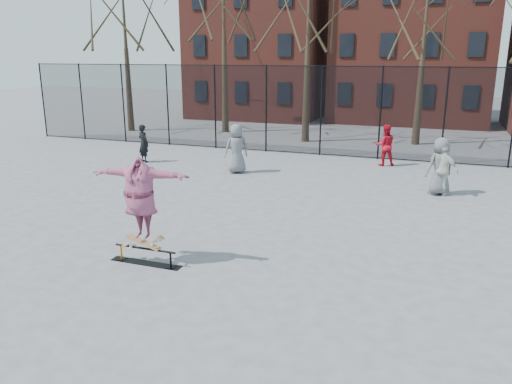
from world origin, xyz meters
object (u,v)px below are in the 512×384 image
(bystander_red, at_px, (385,145))
(bystander_extra, at_px, (440,166))
(skater, at_px, (141,204))
(skate_rail, at_px, (146,257))
(bystander_grey, at_px, (237,149))
(bystander_white, at_px, (443,170))
(bystander_black, at_px, (144,143))
(skateboard, at_px, (143,245))

(bystander_red, xyz_separation_m, bystander_extra, (2.16, -3.92, 0.09))
(skater, distance_m, bystander_extra, 10.18)
(skate_rail, bearing_deg, bystander_red, 72.49)
(skater, bearing_deg, skate_rail, -7.85)
(bystander_grey, bearing_deg, bystander_red, 173.94)
(bystander_white, relative_size, bystander_extra, 0.91)
(skater, bearing_deg, bystander_grey, 91.08)
(bystander_grey, height_order, bystander_red, bystander_grey)
(bystander_black, bearing_deg, skateboard, 146.62)
(skateboard, bearing_deg, bystander_red, 72.33)
(skate_rail, xyz_separation_m, bystander_red, (3.82, 12.11, 0.70))
(bystander_extra, bearing_deg, bystander_grey, -38.54)
(skateboard, distance_m, bystander_red, 12.72)
(skate_rail, height_order, skater, skater)
(skate_rail, relative_size, bystander_extra, 0.90)
(skateboard, relative_size, bystander_red, 0.52)
(skate_rail, height_order, skateboard, skateboard)
(skateboard, relative_size, bystander_extra, 0.47)
(bystander_grey, height_order, bystander_extra, bystander_grey)
(skate_rail, distance_m, skateboard, 0.28)
(bystander_grey, relative_size, bystander_red, 1.12)
(skate_rail, height_order, bystander_black, bystander_black)
(skateboard, xyz_separation_m, bystander_black, (-5.85, 9.29, 0.38))
(skate_rail, height_order, bystander_grey, bystander_grey)
(skate_rail, bearing_deg, skateboard, 180.00)
(skater, bearing_deg, bystander_white, 45.14)
(bystander_white, bearing_deg, bystander_black, 17.52)
(bystander_red, bearing_deg, skate_rail, 54.78)
(skate_rail, bearing_deg, bystander_white, 53.15)
(bystander_grey, bearing_deg, skate_rail, 60.76)
(bystander_grey, distance_m, bystander_extra, 7.43)
(bystander_white, bearing_deg, bystander_extra, -23.96)
(skateboard, height_order, bystander_black, bystander_black)
(skate_rail, xyz_separation_m, bystander_extra, (5.98, 8.20, 0.80))
(skate_rail, distance_m, bystander_white, 10.15)
(skate_rail, relative_size, skater, 0.77)
(skateboard, xyz_separation_m, bystander_red, (3.86, 12.11, 0.42))
(skate_rail, bearing_deg, bystander_black, 122.36)
(bystander_grey, bearing_deg, bystander_extra, 136.98)
(bystander_red, bearing_deg, bystander_white, 101.57)
(skate_rail, relative_size, bystander_white, 0.99)
(bystander_black, xyz_separation_m, bystander_white, (11.96, -1.18, 0.05))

